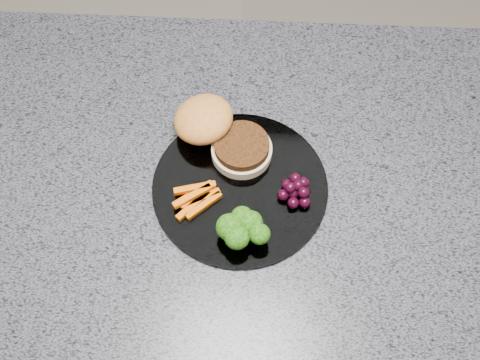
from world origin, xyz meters
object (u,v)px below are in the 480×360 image
Objects in this scene: burger at (217,131)px; grape_bunch at (296,190)px; island_cabinet at (217,280)px; plate at (240,188)px.

grape_bunch is (0.12, -0.09, -0.01)m from burger.
burger is at bearing 143.21° from grape_bunch.
burger reaches higher than island_cabinet.
island_cabinet is at bearing 163.60° from grape_bunch.
grape_bunch reaches higher than island_cabinet.
plate is at bearing -30.83° from island_cabinet.
burger is (0.01, 0.05, 0.50)m from island_cabinet.
island_cabinet is 0.51m from grape_bunch.
grape_bunch is at bearing -15.66° from burger.
burger is (-0.04, 0.08, 0.02)m from plate.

